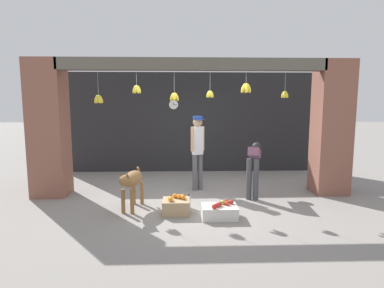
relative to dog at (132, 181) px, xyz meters
The scene contains 12 objects.
ground_plane 1.42m from the dog, 29.85° to the left, with size 60.00×60.00×0.00m, color gray.
shop_back_wall 3.59m from the dog, 70.91° to the left, with size 7.30×0.12×2.85m, color #232326.
shop_pillar_left 2.27m from the dog, 152.88° to the left, with size 0.70×0.60×2.85m, color brown.
shop_pillar_right 4.34m from the dog, 12.97° to the left, with size 0.70×0.60×2.85m, color brown.
storefront_awning 2.55m from the dog, 34.42° to the left, with size 5.40×0.30×0.91m.
dog is the anchor object (origin of this frame).
shopkeeper 1.84m from the dog, 44.49° to the left, with size 0.31×0.31×1.68m.
worker_stooping 2.54m from the dog, 16.80° to the left, with size 0.45×0.82×1.10m.
fruit_crate_oranges 0.94m from the dog, 17.13° to the right, with size 0.47×0.41×0.34m.
fruit_crate_apples 1.69m from the dog, 17.02° to the right, with size 0.60×0.42×0.29m.
water_bottle 1.12m from the dog, ahead, with size 0.07×0.07×0.26m.
wall_clock 3.57m from the dog, 78.00° to the left, with size 0.27×0.03×0.27m.
Camera 1 is at (-0.20, -6.03, 1.89)m, focal length 28.00 mm.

